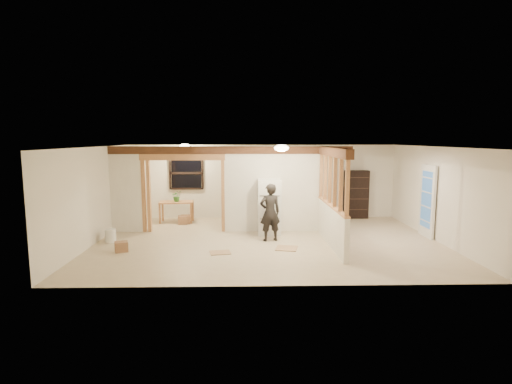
{
  "coord_description": "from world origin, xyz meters",
  "views": [
    {
      "loc": [
        -0.56,
        -10.33,
        2.71
      ],
      "look_at": [
        -0.31,
        0.4,
        1.27
      ],
      "focal_mm": 28.0,
      "sensor_mm": 36.0,
      "label": 1
    }
  ],
  "objects_px": {
    "work_table": "(177,212)",
    "bookshelf": "(356,194)",
    "woman": "(270,212)",
    "shop_vac": "(127,218)",
    "refrigerator": "(269,207)"
  },
  "relations": [
    {
      "from": "refrigerator",
      "to": "woman",
      "type": "height_order",
      "value": "refrigerator"
    },
    {
      "from": "woman",
      "to": "shop_vac",
      "type": "distance_m",
      "value": 4.56
    },
    {
      "from": "woman",
      "to": "bookshelf",
      "type": "height_order",
      "value": "bookshelf"
    },
    {
      "from": "work_table",
      "to": "refrigerator",
      "type": "bearing_deg",
      "value": -35.25
    },
    {
      "from": "refrigerator",
      "to": "woman",
      "type": "relative_size",
      "value": 1.02
    },
    {
      "from": "refrigerator",
      "to": "work_table",
      "type": "distance_m",
      "value": 3.41
    },
    {
      "from": "woman",
      "to": "bookshelf",
      "type": "distance_m",
      "value": 4.32
    },
    {
      "from": "refrigerator",
      "to": "work_table",
      "type": "xyz_separation_m",
      "value": [
        -2.93,
        1.69,
        -0.44
      ]
    },
    {
      "from": "work_table",
      "to": "bookshelf",
      "type": "relative_size",
      "value": 0.66
    },
    {
      "from": "work_table",
      "to": "bookshelf",
      "type": "height_order",
      "value": "bookshelf"
    },
    {
      "from": "woman",
      "to": "work_table",
      "type": "distance_m",
      "value": 3.83
    },
    {
      "from": "woman",
      "to": "shop_vac",
      "type": "height_order",
      "value": "woman"
    },
    {
      "from": "refrigerator",
      "to": "work_table",
      "type": "height_order",
      "value": "refrigerator"
    },
    {
      "from": "refrigerator",
      "to": "shop_vac",
      "type": "height_order",
      "value": "refrigerator"
    },
    {
      "from": "work_table",
      "to": "shop_vac",
      "type": "relative_size",
      "value": 1.62
    }
  ]
}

